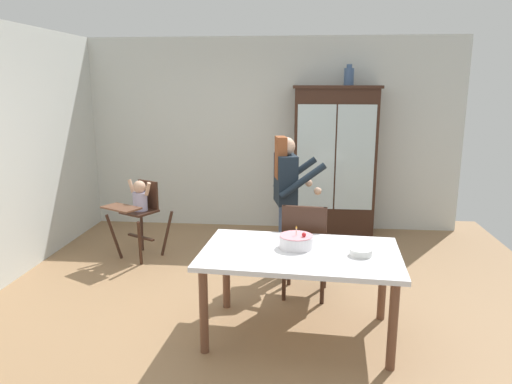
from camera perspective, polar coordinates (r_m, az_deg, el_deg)
name	(u,v)px	position (r m, az deg, el deg)	size (l,w,h in m)	color
ground_plane	(252,305)	(4.67, -0.53, -13.42)	(6.24, 6.24, 0.00)	#93704C
wall_back	(270,135)	(6.84, 1.75, 6.89)	(5.32, 0.06, 2.70)	silver
china_cabinet	(334,161)	(6.62, 9.36, 3.70)	(1.16, 0.48, 2.04)	#382116
ceramic_vase	(349,76)	(6.56, 11.09, 13.50)	(0.13, 0.13, 0.27)	#3D567F
high_chair_with_toddler	(139,205)	(5.83, -13.82, -1.52)	(0.78, 0.84, 0.95)	#382116
adult_person	(286,189)	(5.06, 3.64, 0.32)	(0.58, 0.57, 1.53)	#3D4C6B
dining_table	(300,261)	(3.93, 5.30, -8.30)	(1.66, 1.07, 0.74)	silver
birthday_cake	(296,241)	(3.96, 4.84, -5.93)	(0.28, 0.28, 0.19)	white
serving_bowl	(361,252)	(3.87, 12.46, -7.06)	(0.18, 0.18, 0.06)	silver
dining_chair_far_side	(305,245)	(4.62, 5.86, -6.29)	(0.48, 0.48, 0.96)	#382116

